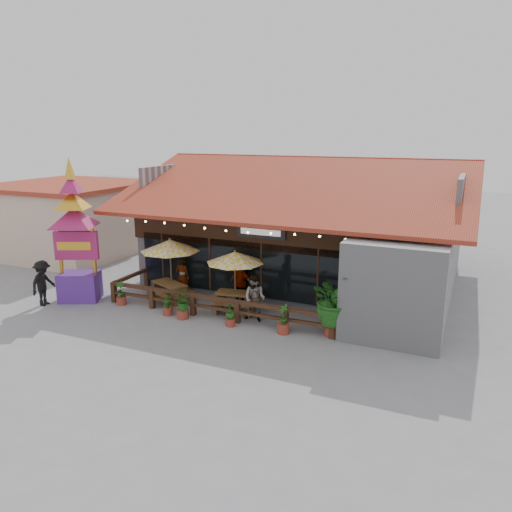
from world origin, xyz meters
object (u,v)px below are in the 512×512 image
at_px(picnic_table_right, 237,299).
at_px(pedestrian, 43,283).
at_px(umbrella_right, 235,258).
at_px(tropical_plant, 334,300).
at_px(umbrella_left, 170,246).
at_px(picnic_table_left, 170,289).
at_px(thai_sign_tower, 74,221).

distance_m(picnic_table_right, pedestrian, 8.36).
height_order(umbrella_right, pedestrian, umbrella_right).
distance_m(umbrella_right, picnic_table_right, 1.70).
bearing_deg(tropical_plant, picnic_table_right, 168.76).
xyz_separation_m(picnic_table_right, tropical_plant, (4.33, -0.86, 0.81)).
relative_size(umbrella_left, picnic_table_left, 1.52).
bearing_deg(pedestrian, tropical_plant, -87.28).
height_order(umbrella_left, thai_sign_tower, thai_sign_tower).
distance_m(umbrella_right, pedestrian, 8.34).
distance_m(umbrella_left, thai_sign_tower, 4.18).
bearing_deg(picnic_table_right, pedestrian, -161.47).
bearing_deg(umbrella_left, pedestrian, -147.17).
bearing_deg(thai_sign_tower, umbrella_right, 14.36).
xyz_separation_m(picnic_table_left, picnic_table_right, (3.28, 0.02, 0.00)).
bearing_deg(pedestrian, umbrella_left, -62.77).
bearing_deg(tropical_plant, pedestrian, -171.67).
relative_size(umbrella_right, picnic_table_left, 1.33).
bearing_deg(tropical_plant, umbrella_left, 171.59).
relative_size(umbrella_right, thai_sign_tower, 0.43).
bearing_deg(umbrella_right, picnic_table_left, -175.39).
height_order(umbrella_left, pedestrian, umbrella_left).
relative_size(umbrella_left, picnic_table_right, 1.70).
bearing_deg(tropical_plant, thai_sign_tower, -176.71).
bearing_deg(thai_sign_tower, picnic_table_right, 12.21).
height_order(picnic_table_right, pedestrian, pedestrian).
distance_m(picnic_table_left, picnic_table_right, 3.28).
xyz_separation_m(picnic_table_right, thai_sign_tower, (-6.98, -1.51, 2.99)).
bearing_deg(umbrella_right, picnic_table_right, -50.04).
xyz_separation_m(thai_sign_tower, pedestrian, (-0.94, -1.14, -2.57)).
distance_m(tropical_plant, pedestrian, 12.39).
relative_size(umbrella_right, picnic_table_right, 1.48).
distance_m(picnic_table_left, thai_sign_tower, 4.99).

